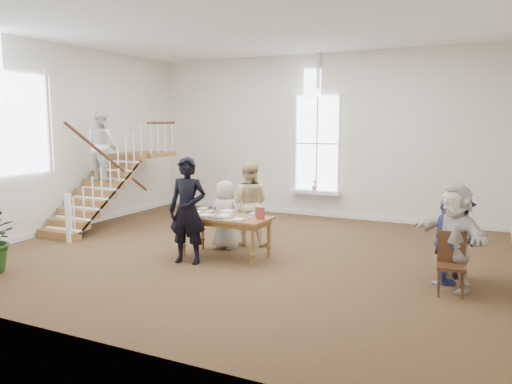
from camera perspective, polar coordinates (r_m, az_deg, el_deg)
The scene contains 11 objects.
ground at distance 10.28m, azimuth -1.28°, elevation -6.93°, with size 10.00×10.00×0.00m, color #4C321E.
room_shell at distance 14.16m, azimuth 6.82°, elevation -1.16°, with size 10.49×10.00×10.00m.
staircase at distance 13.10m, azimuth -16.95°, elevation 3.17°, with size 1.10×4.10×2.92m.
library_table at distance 9.81m, azimuth -3.52°, elevation -3.23°, with size 1.78×0.93×0.89m.
police_officer at distance 9.44m, azimuth -7.82°, elevation -2.12°, with size 0.73×0.48×2.01m, color black.
elderly_woman at distance 10.48m, azimuth -3.55°, elevation -2.59°, with size 0.71×0.46×1.45m, color #BBB7AD.
person_yellow at distance 10.75m, azimuth -0.86°, elevation -1.30°, with size 0.88×0.69×1.82m, color beige.
woman_cluster_a at distance 8.76m, azimuth 20.86°, elevation -5.28°, with size 0.84×0.35×1.43m, color #364683.
woman_cluster_b at distance 9.19m, azimuth 22.00°, elevation -4.61°, with size 0.95×0.55×1.47m, color black.
woman_cluster_c at distance 8.53m, azimuth 21.74°, elevation -4.75°, with size 1.58×0.50×1.71m, color beige.
side_chair at distance 8.35m, azimuth 21.43°, elevation -7.23°, with size 0.46×0.46×0.97m.
Camera 1 is at (4.52, -8.84, 2.66)m, focal length 35.00 mm.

